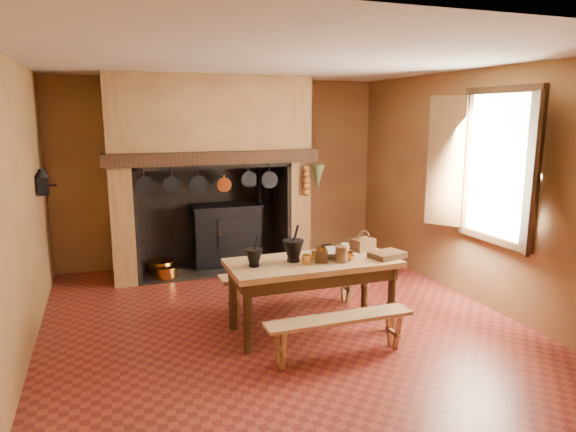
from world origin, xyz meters
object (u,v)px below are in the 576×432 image
(work_table, at_px, (312,272))
(coffee_grinder, at_px, (321,255))
(wicker_basket, at_px, (363,244))
(bench_front, at_px, (339,327))
(mixing_bowl, at_px, (333,253))
(iron_range, at_px, (226,234))

(work_table, height_order, coffee_grinder, coffee_grinder)
(work_table, xyz_separation_m, wicker_basket, (0.69, 0.19, 0.20))
(bench_front, bearing_deg, coffee_grinder, 83.79)
(work_table, distance_m, mixing_bowl, 0.31)
(coffee_grinder, height_order, wicker_basket, wicker_basket)
(work_table, bearing_deg, wicker_basket, 15.11)
(coffee_grinder, bearing_deg, bench_front, -75.20)
(bench_front, distance_m, coffee_grinder, 0.80)
(work_table, xyz_separation_m, coffee_grinder, (0.06, -0.08, 0.20))
(iron_range, bearing_deg, work_table, -83.53)
(work_table, height_order, bench_front, work_table)
(iron_range, xyz_separation_m, coffee_grinder, (0.37, -2.78, 0.36))
(iron_range, relative_size, mixing_bowl, 5.03)
(iron_range, xyz_separation_m, wicker_basket, (1.00, -2.51, 0.36))
(bench_front, relative_size, mixing_bowl, 4.55)
(work_table, bearing_deg, iron_range, 96.47)
(coffee_grinder, bearing_deg, mixing_bowl, 55.56)
(bench_front, xyz_separation_m, mixing_bowl, (0.26, 0.72, 0.51))
(iron_range, distance_m, mixing_bowl, 2.73)
(bench_front, bearing_deg, mixing_bowl, 70.42)
(work_table, relative_size, coffee_grinder, 9.05)
(work_table, relative_size, wicker_basket, 6.56)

